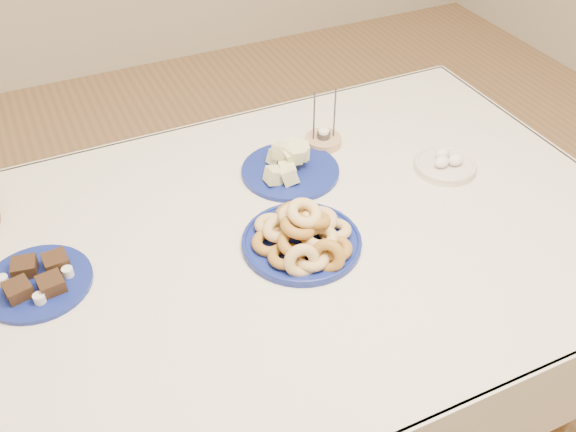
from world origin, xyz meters
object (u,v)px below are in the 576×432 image
object	(u,v)px
melon_plate	(290,165)
candle_holder	(323,140)
brownie_plate	(38,280)
dining_table	(279,269)
egg_bowl	(445,165)
donut_platter	(303,236)

from	to	relation	value
melon_plate	candle_holder	world-z (taller)	candle_holder
brownie_plate	candle_holder	size ratio (longest dim) A/B	1.43
dining_table	candle_holder	size ratio (longest dim) A/B	10.18
dining_table	egg_bowl	xyz separation A→B (m)	(0.51, 0.06, 0.12)
dining_table	candle_holder	xyz separation A→B (m)	(0.27, 0.30, 0.12)
donut_platter	brownie_plate	size ratio (longest dim) A/B	1.45
donut_platter	brownie_plate	xyz separation A→B (m)	(-0.56, 0.13, -0.02)
donut_platter	egg_bowl	size ratio (longest dim) A/B	2.10
melon_plate	brownie_plate	xyz separation A→B (m)	(-0.66, -0.14, -0.01)
candle_holder	egg_bowl	size ratio (longest dim) A/B	1.02
donut_platter	melon_plate	world-z (taller)	donut_platter
dining_table	egg_bowl	size ratio (longest dim) A/B	10.36
donut_platter	dining_table	bearing A→B (deg)	122.53
melon_plate	egg_bowl	world-z (taller)	melon_plate
dining_table	melon_plate	distance (m)	0.28
donut_platter	brownie_plate	world-z (taller)	donut_platter
donut_platter	brownie_plate	distance (m)	0.58
dining_table	melon_plate	size ratio (longest dim) A/B	6.10
melon_plate	candle_holder	bearing A→B (deg)	30.87
dining_table	egg_bowl	bearing A→B (deg)	6.30
candle_holder	dining_table	bearing A→B (deg)	-132.25
melon_plate	egg_bowl	size ratio (longest dim) A/B	1.70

